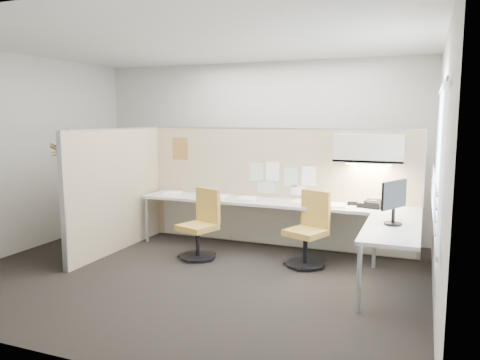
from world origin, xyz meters
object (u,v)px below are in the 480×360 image
at_px(desk, 292,214).
at_px(phone, 373,204).
at_px(monitor, 394,200).
at_px(chair_right, 309,232).
at_px(chair_left, 201,226).

distance_m(desk, phone, 1.09).
height_order(monitor, phone, monitor).
height_order(chair_right, monitor, monitor).
bearing_deg(chair_right, phone, 53.80).
bearing_deg(chair_left, phone, 36.13).
distance_m(monitor, phone, 0.99).
xyz_separation_m(desk, chair_left, (-1.14, -0.52, -0.16)).
relative_size(chair_right, monitor, 1.93).
height_order(desk, chair_left, chair_left).
bearing_deg(desk, chair_left, -155.45).
distance_m(chair_left, phone, 2.33).
xyz_separation_m(chair_left, chair_right, (1.45, 0.22, 0.01)).
xyz_separation_m(chair_left, monitor, (2.51, -0.23, 0.58)).
xyz_separation_m(desk, phone, (1.06, 0.16, 0.18)).
relative_size(desk, phone, 16.91).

